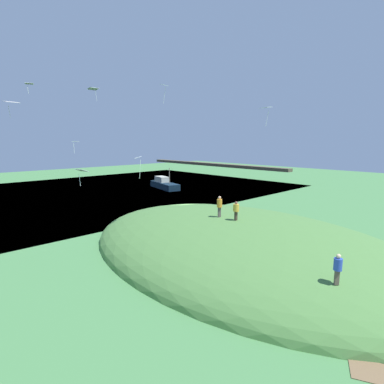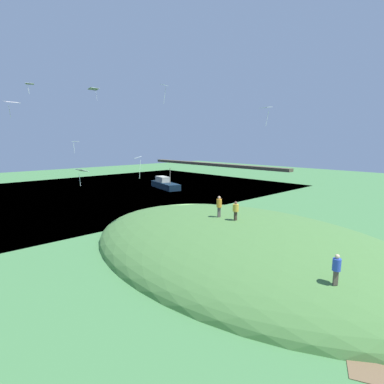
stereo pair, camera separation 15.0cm
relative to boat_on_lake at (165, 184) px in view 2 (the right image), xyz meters
The scene contains 16 objects.
ground_plane 27.02m from the boat_on_lake, 33.20° to the right, with size 160.00×160.00×0.00m, color #467F45.
lake_water 15.97m from the boat_on_lake, 111.84° to the right, with size 49.55×80.00×0.40m, color #3E6491.
grass_hill 36.55m from the boat_on_lake, 27.92° to the right, with size 31.97×20.86×6.07m, color #4D7E3D.
bridge_deck_far 21.28m from the boat_on_lake, 106.29° to the left, with size 44.60×1.80×0.70m, color brown.
boat_on_lake is the anchor object (origin of this frame).
person_with_child 36.22m from the boat_on_lake, 30.77° to the right, with size 0.57×0.57×1.81m.
person_watching_kites 47.38m from the boat_on_lake, 27.37° to the right, with size 0.60×0.60×1.68m.
person_on_hilltop 37.58m from the boat_on_lake, 29.29° to the right, with size 0.50×0.50×1.57m.
kite_0 32.93m from the boat_on_lake, 53.25° to the right, with size 0.71×0.75×1.08m.
kite_1 34.38m from the boat_on_lake, 20.09° to the right, with size 1.19×0.91×1.85m.
kite_2 28.14m from the boat_on_lake, 37.81° to the right, with size 0.77×0.99×2.15m.
kite_3 35.81m from the boat_on_lake, 61.97° to the right, with size 0.97×1.27×1.45m.
kite_4 32.39m from the boat_on_lake, 52.35° to the right, with size 1.35×1.05×1.62m.
kite_5 32.40m from the boat_on_lake, 67.64° to the right, with size 0.87×0.99×1.14m.
kite_6 31.96m from the boat_on_lake, 42.60° to the right, with size 1.05×1.01×2.12m.
kite_7 27.99m from the boat_on_lake, 58.15° to the right, with size 0.87×1.21×1.44m.
Camera 2 is at (25.04, -22.45, 9.38)m, focal length 28.29 mm.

